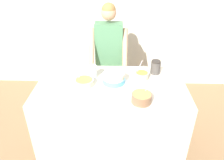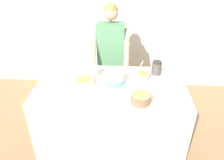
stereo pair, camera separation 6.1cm
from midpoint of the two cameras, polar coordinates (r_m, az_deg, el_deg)
name	(u,v)px [view 2 (the right image)]	position (r m, az deg, el deg)	size (l,w,h in m)	color
wall_back	(118,10)	(3.57, 2.03, 17.82)	(10.00, 0.05, 2.60)	beige
counter	(111,117)	(2.54, 0.50, -9.58)	(1.55, 0.84, 0.89)	beige
person_baker	(111,51)	(2.91, 0.29, 7.63)	(0.48, 0.43, 1.56)	#2D2D38
cake	(114,79)	(2.27, 1.29, 0.36)	(0.30, 0.30, 0.12)	silver
frosting_bowl_orange	(142,76)	(2.38, 8.65, 1.13)	(0.15, 0.15, 0.18)	beige
frosting_bowl_yellow	(141,98)	(2.00, 8.37, -4.75)	(0.18, 0.18, 0.15)	#936B4C
frosting_bowl_olive	(84,81)	(2.28, -6.46, -0.34)	(0.20, 0.20, 0.15)	beige
drinking_glass	(94,71)	(2.38, -4.11, 2.29)	(0.08, 0.08, 0.14)	silver
ceramic_plate	(59,81)	(2.39, -13.07, -0.24)	(0.27, 0.27, 0.01)	silver
stoneware_jar	(157,68)	(2.49, 12.24, 3.12)	(0.11, 0.11, 0.16)	#4C4742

